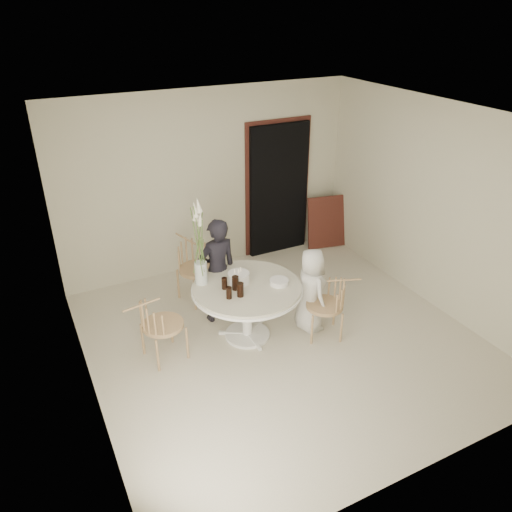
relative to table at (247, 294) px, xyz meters
name	(u,v)px	position (x,y,z in m)	size (l,w,h in m)	color
ground	(282,339)	(0.35, -0.25, -0.62)	(4.50, 4.50, 0.00)	beige
room_shell	(285,219)	(0.35, -0.25, 1.00)	(4.50, 4.50, 4.50)	silver
doorway	(278,190)	(1.50, 1.94, 0.43)	(1.00, 0.10, 2.10)	black
door_trim	(277,186)	(1.50, 1.98, 0.49)	(1.12, 0.03, 2.22)	#54221D
table	(247,294)	(0.00, 0.00, 0.00)	(1.33, 1.33, 0.73)	white
picture_frame	(327,222)	(2.30, 1.70, -0.18)	(0.65, 0.04, 0.87)	#54221D
chair_far	(192,260)	(-0.26, 1.21, -0.06)	(0.56, 0.59, 0.86)	tan
chair_right	(334,299)	(0.96, -0.43, -0.10)	(0.56, 0.54, 0.79)	tan
chair_left	(153,322)	(-1.15, 0.06, -0.08)	(0.54, 0.51, 0.83)	tan
girl	(218,271)	(-0.15, 0.53, 0.09)	(0.51, 0.34, 1.41)	black
boy	(311,290)	(0.78, -0.19, -0.06)	(0.54, 0.35, 1.11)	silver
birthday_cake	(239,278)	(-0.05, 0.12, 0.18)	(0.26, 0.26, 0.18)	white
cola_tumbler_a	(229,293)	(-0.30, -0.16, 0.19)	(0.07, 0.07, 0.14)	black
cola_tumbler_b	(240,290)	(-0.17, -0.17, 0.20)	(0.08, 0.08, 0.17)	black
cola_tumbler_c	(224,283)	(-0.26, 0.06, 0.19)	(0.07, 0.07, 0.14)	black
cola_tumbler_d	(235,283)	(-0.16, -0.01, 0.20)	(0.08, 0.08, 0.17)	black
plate_stack	(279,282)	(0.36, -0.14, 0.14)	(0.23, 0.23, 0.06)	white
flower_vase	(200,251)	(-0.46, 0.30, 0.54)	(0.15, 0.15, 1.10)	silver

